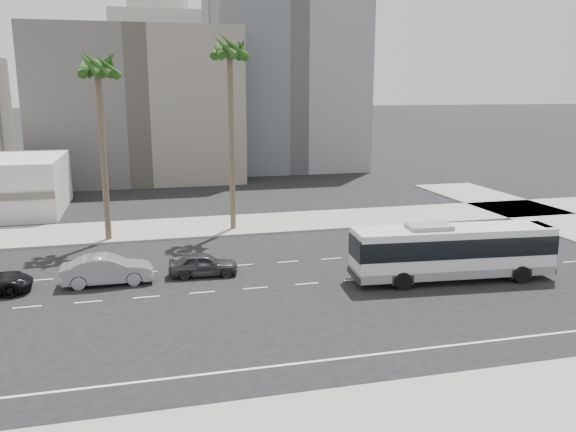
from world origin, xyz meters
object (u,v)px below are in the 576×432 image
object	(u,v)px
city_bus	(452,250)
palm_near	(230,54)
car_b	(107,270)
car_a	(203,264)
palm_mid	(97,71)

from	to	relation	value
city_bus	palm_near	xyz separation A→B (m)	(-10.56, 15.37, 11.81)
car_b	palm_near	world-z (taller)	palm_near
city_bus	car_a	bearing A→B (deg)	167.68
car_a	palm_near	world-z (taller)	palm_near
car_a	palm_mid	distance (m)	16.33
car_a	palm_near	xyz separation A→B (m)	(3.54, 11.07, 12.89)
car_b	palm_near	distance (m)	19.26
palm_mid	car_b	bearing A→B (deg)	-87.54
palm_mid	palm_near	bearing A→B (deg)	6.74
car_a	car_b	xyz separation A→B (m)	(-5.50, -0.19, 0.14)
palm_mid	car_a	bearing A→B (deg)	-59.17
car_a	palm_mid	world-z (taller)	palm_mid
car_b	palm_mid	world-z (taller)	palm_mid
city_bus	car_b	distance (m)	20.05
palm_near	car_a	bearing A→B (deg)	-107.74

